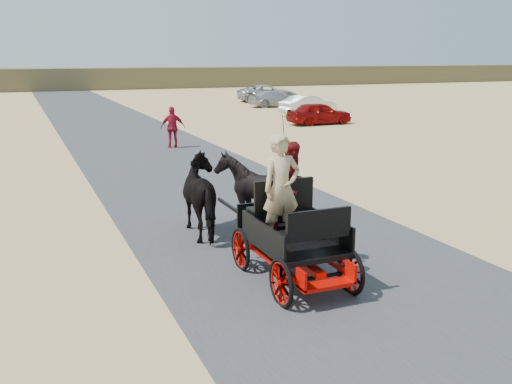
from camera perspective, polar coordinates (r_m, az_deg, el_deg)
name	(u,v)px	position (r m, az deg, el deg)	size (l,w,h in m)	color
ground	(365,297)	(9.40, 10.83, -10.30)	(140.00, 140.00, 0.00)	tan
road	(365,297)	(9.40, 10.84, -10.27)	(6.00, 140.00, 0.01)	#38383A
ridge_far	(58,79)	(69.32, -19.19, 10.62)	(140.00, 6.00, 2.40)	brown
carriage	(292,260)	(9.80, 3.67, -6.80)	(1.30, 2.40, 0.72)	black
horse_left	(206,196)	(12.12, -4.98, -0.44)	(0.91, 2.01, 1.70)	black
horse_right	(254,192)	(12.49, -0.18, 0.04)	(1.37, 1.54, 1.70)	black
driver_man	(281,188)	(9.40, 2.56, 0.35)	(0.66, 0.43, 1.80)	tan
passenger_woman	(294,186)	(10.12, 3.77, 0.64)	(0.77, 0.60, 1.58)	#660C0F
pedestrian	(173,127)	(24.04, -8.33, 6.42)	(1.01, 0.42, 1.73)	maroon
car_a	(319,113)	(32.35, 6.35, 7.83)	(1.47, 3.66, 1.25)	maroon
car_b	(308,105)	(37.27, 5.24, 8.62)	(1.36, 3.89, 1.28)	silver
car_c	(276,99)	(43.42, 2.06, 9.29)	(1.70, 4.17, 1.21)	#B2B2B7
car_d	(268,93)	(48.50, 1.18, 9.85)	(2.33, 5.06, 1.41)	#B2B2B7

